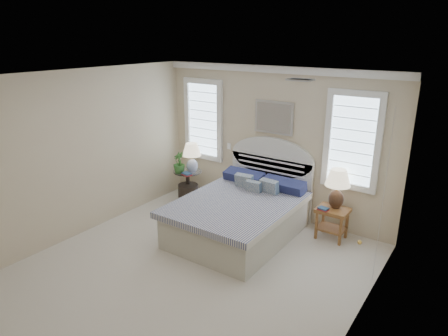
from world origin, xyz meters
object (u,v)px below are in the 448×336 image
lamp_left (192,155)px  lamp_right (338,184)px  nightstand_right (332,217)px  side_table_left (188,182)px  bed (242,212)px  floor_pot (188,193)px

lamp_left → lamp_right: 2.84m
nightstand_right → lamp_right: (0.01, 0.07, 0.54)m
side_table_left → lamp_left: bearing=-2.4°
bed → lamp_left: bearing=158.9°
floor_pot → lamp_left: 0.81m
lamp_left → lamp_right: bearing=3.6°
nightstand_right → bed: bearing=-152.0°
bed → nightstand_right: bed is taller
bed → lamp_right: bearing=30.3°
bed → nightstand_right: (1.30, 0.69, 0.00)m
lamp_left → side_table_left: bearing=177.6°
side_table_left → lamp_left: size_ratio=1.06×
floor_pot → side_table_left: bearing=131.3°
side_table_left → floor_pot: 0.21m
bed → lamp_right: bed is taller
floor_pot → lamp_left: bearing=28.7°
floor_pot → lamp_right: lamp_right is taller
nightstand_right → lamp_left: bearing=-177.9°
side_table_left → floor_pot: (0.04, -0.05, -0.20)m
side_table_left → bed: bearing=-19.7°
nightstand_right → floor_pot: nightstand_right is taller
floor_pot → lamp_left: lamp_left is taller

